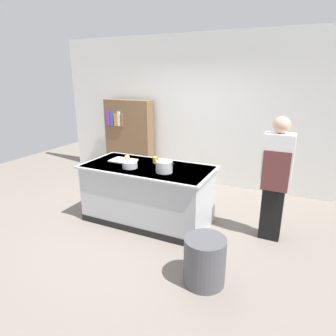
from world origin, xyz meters
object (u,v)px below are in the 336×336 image
object	(u,v)px
person_chef	(276,177)
onion	(127,158)
mixing_bowl	(130,165)
juice_cup	(155,160)
trash_bin	(205,261)
stock_pot	(164,167)
bookshelf	(129,138)

from	to	relation	value
person_chef	onion	bearing A→B (deg)	96.35
mixing_bowl	person_chef	bearing A→B (deg)	13.14
juice_cup	trash_bin	distance (m)	1.87
onion	mixing_bowl	xyz separation A→B (m)	(0.22, -0.26, -0.02)
stock_pot	juice_cup	world-z (taller)	stock_pot
stock_pot	bookshelf	distance (m)	2.67
trash_bin	bookshelf	xyz separation A→B (m)	(-2.75, 2.81, 0.58)
stock_pot	mixing_bowl	size ratio (longest dim) A/B	1.36
onion	mixing_bowl	distance (m)	0.34
person_chef	juice_cup	bearing A→B (deg)	93.90
trash_bin	bookshelf	bearing A→B (deg)	134.36
stock_pot	trash_bin	size ratio (longest dim) A/B	0.56
juice_cup	person_chef	distance (m)	1.78
trash_bin	person_chef	size ratio (longest dim) A/B	0.32
stock_pot	bookshelf	world-z (taller)	bookshelf
stock_pot	juice_cup	size ratio (longest dim) A/B	3.04
juice_cup	trash_bin	size ratio (longest dim) A/B	0.18
mixing_bowl	bookshelf	xyz separation A→B (m)	(-1.28, 1.97, -0.09)
stock_pot	person_chef	xyz separation A→B (m)	(1.45, 0.43, -0.07)
mixing_bowl	trash_bin	xyz separation A→B (m)	(1.47, -0.84, -0.67)
stock_pot	person_chef	bearing A→B (deg)	16.57
stock_pot	person_chef	size ratio (longest dim) A/B	0.18
onion	trash_bin	xyz separation A→B (m)	(1.69, -1.10, -0.69)
stock_pot	trash_bin	xyz separation A→B (m)	(0.92, -0.87, -0.71)
person_chef	mixing_bowl	bearing A→B (deg)	104.18
mixing_bowl	person_chef	xyz separation A→B (m)	(2.00, 0.47, -0.03)
stock_pot	person_chef	world-z (taller)	person_chef
trash_bin	person_chef	bearing A→B (deg)	67.76
trash_bin	person_chef	xyz separation A→B (m)	(0.53, 1.30, 0.64)
onion	stock_pot	world-z (taller)	stock_pot
stock_pot	bookshelf	bearing A→B (deg)	133.35
onion	mixing_bowl	world-z (taller)	onion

